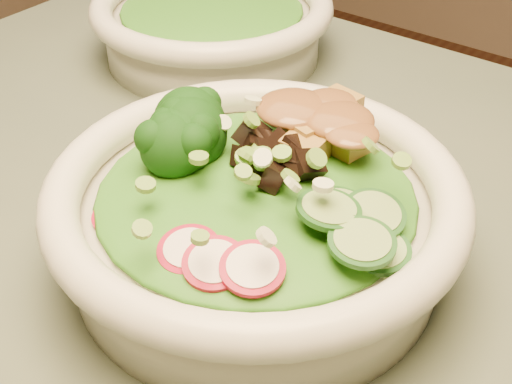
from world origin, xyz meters
The scene contains 11 objects.
salad_bowl centered at (-0.13, 0.02, 0.79)m, with size 0.26×0.26×0.07m.
side_bowl centered at (-0.35, 0.24, 0.78)m, with size 0.24×0.24×0.06m.
lettuce_bed centered at (-0.13, 0.02, 0.81)m, with size 0.20×0.20×0.02m, color #1B6916.
side_lettuce centered at (-0.35, 0.24, 0.80)m, with size 0.16×0.16×0.02m, color #1B6916.
broccoli_florets centered at (-0.19, 0.02, 0.82)m, with size 0.08×0.07×0.04m, color black, non-canonical shape.
radish_slices centered at (-0.12, -0.04, 0.81)m, with size 0.11×0.04×0.02m, color maroon, non-canonical shape.
cucumber_slices centered at (-0.07, 0.03, 0.82)m, with size 0.07×0.07×0.04m, color #97C16B, non-canonical shape.
mushroom_heap centered at (-0.13, 0.04, 0.82)m, with size 0.07×0.07×0.04m, color black, non-canonical shape.
tofu_cubes centered at (-0.13, 0.09, 0.82)m, with size 0.09×0.06×0.04m, color olive, non-canonical shape.
peanut_sauce centered at (-0.13, 0.09, 0.83)m, with size 0.07×0.05×0.02m, color brown.
scallion_garnish centered at (-0.13, 0.02, 0.83)m, with size 0.19×0.19×0.02m, color #6A9C37, non-canonical shape.
Camera 1 is at (0.08, -0.26, 1.07)m, focal length 50.00 mm.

